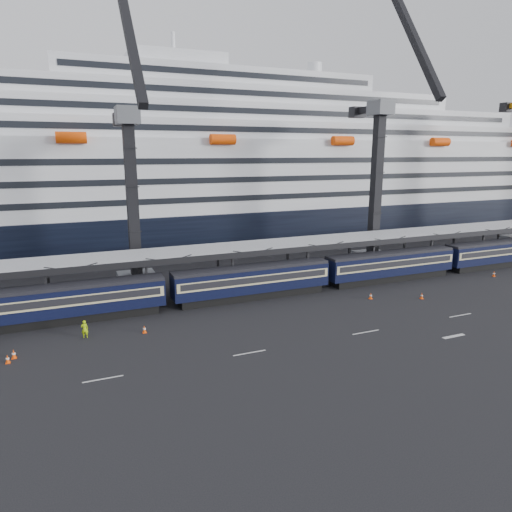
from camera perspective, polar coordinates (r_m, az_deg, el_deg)
The scene contains 14 objects.
ground at distance 49.56m, azimuth 12.71°, elevation -7.32°, with size 260.00×260.00×0.00m, color black.
lane_markings at distance 51.02m, azimuth 23.73°, elevation -7.52°, with size 111.00×4.27×0.02m.
train at distance 54.84m, azimuth 2.80°, elevation -2.64°, with size 133.05×3.00×4.05m.
canopy at distance 59.66m, azimuth 5.21°, elevation 1.60°, with size 130.00×6.25×5.53m.
cruise_ship at distance 87.85m, azimuth -5.25°, elevation 9.84°, with size 214.09×28.84×34.00m.
crane_dark_near at distance 56.98m, azimuth -15.19°, elevation 7.47°, with size 4.50×17.75×35.08m.
crane_dark_mid at distance 69.79m, azimuth 15.06°, elevation 9.55°, with size 4.50×18.24×39.64m.
worker at distance 45.52m, azimuth -20.63°, elevation -8.55°, with size 0.62×0.41×1.70m, color #AAD70B.
traffic_cone_a at distance 43.13m, azimuth -28.63°, elevation -11.22°, with size 0.37×0.37×0.75m.
traffic_cone_b at distance 43.80m, azimuth -28.03°, elevation -10.75°, with size 0.40×0.40×0.80m.
traffic_cone_c at distance 45.21m, azimuth -13.78°, elevation -8.86°, with size 0.38×0.38×0.76m.
traffic_cone_d at distance 55.36m, azimuth 14.15°, elevation -4.83°, with size 0.39×0.39×0.77m.
traffic_cone_e at distance 57.16m, azimuth 20.02°, elevation -4.68°, with size 0.38×0.38×0.76m.
traffic_cone_f at distance 71.39m, azimuth 27.61°, elevation -1.98°, with size 0.38×0.38×0.76m.
Camera 1 is at (-27.48, -37.68, 16.77)m, focal length 32.00 mm.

